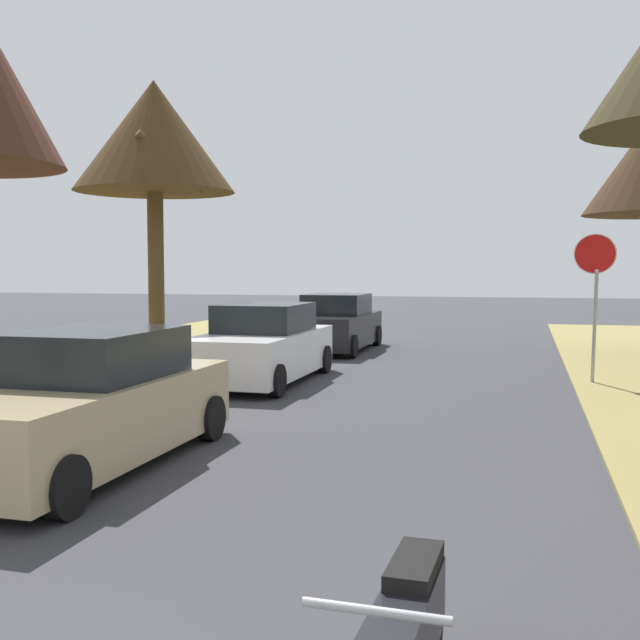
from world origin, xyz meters
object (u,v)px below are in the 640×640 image
object	(u,v)px
parked_sedan_tan	(84,404)
parked_sedan_white	(262,346)
stop_sign_far	(595,275)
street_tree_left_mid_b	(154,139)
parked_sedan_black	(335,325)

from	to	relation	value
parked_sedan_tan	parked_sedan_white	distance (m)	6.71
parked_sedan_white	stop_sign_far	bearing A→B (deg)	11.88
stop_sign_far	parked_sedan_tan	xyz separation A→B (m)	(-6.21, -8.06, -1.44)
street_tree_left_mid_b	parked_sedan_black	xyz separation A→B (m)	(3.15, 4.53, -4.53)
stop_sign_far	parked_sedan_black	world-z (taller)	stop_sign_far
street_tree_left_mid_b	parked_sedan_tan	xyz separation A→B (m)	(3.35, -8.29, -4.53)
stop_sign_far	street_tree_left_mid_b	world-z (taller)	street_tree_left_mid_b
parked_sedan_white	parked_sedan_black	bearing A→B (deg)	89.97
stop_sign_far	parked_sedan_tan	size ratio (longest dim) A/B	0.67
street_tree_left_mid_b	parked_sedan_white	world-z (taller)	street_tree_left_mid_b
parked_sedan_tan	parked_sedan_white	xyz separation A→B (m)	(-0.20, 6.71, 0.00)
street_tree_left_mid_b	parked_sedan_black	size ratio (longest dim) A/B	1.48
stop_sign_far	parked_sedan_black	size ratio (longest dim) A/B	0.67
street_tree_left_mid_b	parked_sedan_white	size ratio (longest dim) A/B	1.48
stop_sign_far	parked_sedan_white	xyz separation A→B (m)	(-6.42, -1.35, -1.44)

